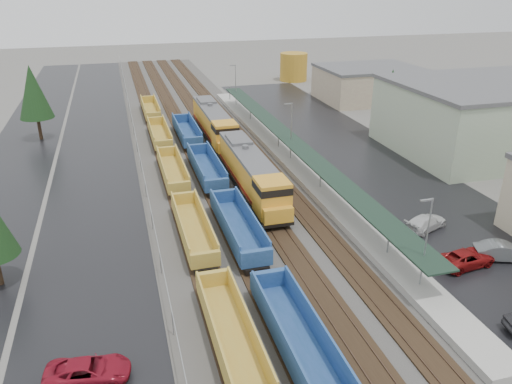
# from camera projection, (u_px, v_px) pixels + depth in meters

# --- Properties ---
(ballast_strip) EXTENTS (20.00, 160.00, 0.08)m
(ballast_strip) POSITION_uv_depth(u_px,v_px,m) (205.00, 146.00, 71.70)
(ballast_strip) COLOR #302D2B
(ballast_strip) RESTS_ON ground
(trackbed) EXTENTS (14.60, 160.00, 0.22)m
(trackbed) POSITION_uv_depth(u_px,v_px,m) (205.00, 145.00, 71.66)
(trackbed) COLOR black
(trackbed) RESTS_ON ground
(west_parking_lot) EXTENTS (10.00, 160.00, 0.02)m
(west_parking_lot) POSITION_uv_depth(u_px,v_px,m) (96.00, 156.00, 67.97)
(west_parking_lot) COLOR black
(west_parking_lot) RESTS_ON ground
(west_road) EXTENTS (9.00, 160.00, 0.02)m
(west_road) POSITION_uv_depth(u_px,v_px,m) (17.00, 163.00, 65.48)
(west_road) COLOR black
(west_road) RESTS_ON ground
(east_commuter_lot) EXTENTS (16.00, 100.00, 0.02)m
(east_commuter_lot) POSITION_uv_depth(u_px,v_px,m) (356.00, 157.00, 67.64)
(east_commuter_lot) COLOR black
(east_commuter_lot) RESTS_ON ground
(station_platform) EXTENTS (3.00, 80.00, 8.00)m
(station_platform) POSITION_uv_depth(u_px,v_px,m) (290.00, 158.00, 64.98)
(station_platform) COLOR #9E9B93
(station_platform) RESTS_ON ground
(chainlink_fence) EXTENTS (0.08, 160.04, 2.02)m
(chainlink_fence) POSITION_uv_depth(u_px,v_px,m) (137.00, 144.00, 67.33)
(chainlink_fence) COLOR gray
(chainlink_fence) RESTS_ON ground
(industrial_buildings) EXTENTS (32.52, 75.30, 9.50)m
(industrial_buildings) POSITION_uv_depth(u_px,v_px,m) (500.00, 124.00, 66.96)
(industrial_buildings) COLOR #BAAF8E
(industrial_buildings) RESTS_ON ground
(distant_hills) EXTENTS (301.00, 140.00, 25.20)m
(distant_hills) POSITION_uv_depth(u_px,v_px,m) (244.00, 32.00, 215.79)
(distant_hills) COLOR #4C5945
(distant_hills) RESTS_ON ground
(tree_west_far) EXTENTS (4.84, 4.84, 11.00)m
(tree_west_far) POSITION_uv_depth(u_px,v_px,m) (33.00, 92.00, 71.95)
(tree_west_far) COLOR #332316
(tree_west_far) RESTS_ON ground
(tree_east) EXTENTS (4.40, 4.40, 10.00)m
(tree_east) POSITION_uv_depth(u_px,v_px,m) (391.00, 93.00, 74.35)
(tree_east) COLOR #332316
(tree_east) RESTS_ON ground
(locomotive_lead) EXTENTS (3.17, 20.87, 4.72)m
(locomotive_lead) POSITION_uv_depth(u_px,v_px,m) (252.00, 173.00, 55.05)
(locomotive_lead) COLOR black
(locomotive_lead) RESTS_ON ground
(locomotive_trail) EXTENTS (3.17, 20.87, 4.72)m
(locomotive_trail) POSITION_uv_depth(u_px,v_px,m) (214.00, 123.00, 73.57)
(locomotive_trail) COLOR black
(locomotive_trail) RESTS_ON ground
(well_string_yellow) EXTENTS (2.52, 105.70, 2.24)m
(well_string_yellow) POSITION_uv_depth(u_px,v_px,m) (193.00, 229.00, 45.98)
(well_string_yellow) COLOR #B68F32
(well_string_yellow) RESTS_ON ground
(well_string_blue) EXTENTS (2.74, 92.75, 2.43)m
(well_string_blue) POSITION_uv_depth(u_px,v_px,m) (262.00, 273.00, 39.10)
(well_string_blue) COLOR navy
(well_string_blue) RESTS_ON ground
(storage_tank) EXTENTS (6.25, 6.25, 6.25)m
(storage_tank) POSITION_uv_depth(u_px,v_px,m) (294.00, 67.00, 115.12)
(storage_tank) COLOR #B18123
(storage_tank) RESTS_ON ground
(parked_car_west_c) EXTENTS (2.93, 5.32, 1.41)m
(parked_car_west_c) POSITION_uv_depth(u_px,v_px,m) (88.00, 371.00, 30.05)
(parked_car_west_c) COLOR maroon
(parked_car_west_c) RESTS_ON ground
(parked_car_east_b) EXTENTS (2.95, 5.32, 1.41)m
(parked_car_east_b) POSITION_uv_depth(u_px,v_px,m) (466.00, 258.00, 42.01)
(parked_car_east_b) COLOR maroon
(parked_car_east_b) RESTS_ON ground
(parked_car_east_c) EXTENTS (3.70, 5.36, 1.44)m
(parked_car_east_c) POSITION_uv_depth(u_px,v_px,m) (426.00, 223.00, 48.06)
(parked_car_east_c) COLOR silver
(parked_car_east_c) RESTS_ON ground
(parked_car_east_e) EXTENTS (3.21, 5.09, 1.58)m
(parked_car_east_e) POSITION_uv_depth(u_px,v_px,m) (503.00, 251.00, 42.89)
(parked_car_east_e) COLOR #55585A
(parked_car_east_e) RESTS_ON ground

